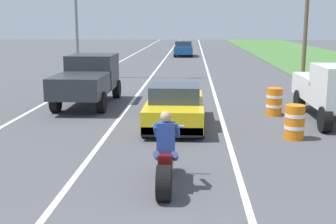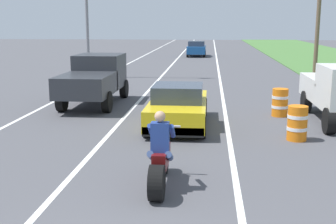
# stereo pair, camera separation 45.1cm
# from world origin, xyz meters

# --- Properties ---
(lane_stripe_left_solid) EXTENTS (0.14, 120.00, 0.01)m
(lane_stripe_left_solid) POSITION_xyz_m (-5.40, 20.00, 0.00)
(lane_stripe_left_solid) COLOR white
(lane_stripe_left_solid) RESTS_ON ground
(lane_stripe_right_solid) EXTENTS (0.14, 120.00, 0.01)m
(lane_stripe_right_solid) POSITION_xyz_m (1.80, 20.00, 0.00)
(lane_stripe_right_solid) COLOR white
(lane_stripe_right_solid) RESTS_ON ground
(lane_stripe_centre_dashed) EXTENTS (0.14, 120.00, 0.01)m
(lane_stripe_centre_dashed) POSITION_xyz_m (-1.80, 20.00, 0.00)
(lane_stripe_centre_dashed) COLOR white
(lane_stripe_centre_dashed) RESTS_ON ground
(motorcycle_with_rider) EXTENTS (0.70, 2.21, 1.62)m
(motorcycle_with_rider) POSITION_xyz_m (0.24, 4.01, 0.59)
(motorcycle_with_rider) COLOR black
(motorcycle_with_rider) RESTS_ON ground
(sports_car_yellow) EXTENTS (1.84, 4.30, 1.37)m
(sports_car_yellow) POSITION_xyz_m (0.20, 9.63, 0.63)
(sports_car_yellow) COLOR yellow
(sports_car_yellow) RESTS_ON ground
(pickup_truck_left_lane_dark_grey) EXTENTS (2.02, 4.80, 1.98)m
(pickup_truck_left_lane_dark_grey) POSITION_xyz_m (-3.49, 13.16, 1.11)
(pickup_truck_left_lane_dark_grey) COLOR #2D3035
(pickup_truck_left_lane_dark_grey) RESTS_ON ground
(traffic_light_mast_near) EXTENTS (4.79, 0.34, 6.00)m
(traffic_light_mast_near) POSITION_xyz_m (-4.64, 21.77, 4.01)
(traffic_light_mast_near) COLOR gray
(traffic_light_mast_near) RESTS_ON ground
(utility_pole_roadside) EXTENTS (0.24, 0.24, 8.50)m
(utility_pole_roadside) POSITION_xyz_m (7.50, 22.89, 4.25)
(utility_pole_roadside) COLOR brown
(utility_pole_roadside) RESTS_ON ground
(construction_barrel_nearest) EXTENTS (0.58, 0.58, 1.00)m
(construction_barrel_nearest) POSITION_xyz_m (3.72, 8.14, 0.50)
(construction_barrel_nearest) COLOR orange
(construction_barrel_nearest) RESTS_ON ground
(construction_barrel_mid) EXTENTS (0.58, 0.58, 1.00)m
(construction_barrel_mid) POSITION_xyz_m (3.73, 11.46, 0.50)
(construction_barrel_mid) COLOR orange
(construction_barrel_mid) RESTS_ON ground
(distant_car_far_ahead) EXTENTS (1.80, 4.00, 1.50)m
(distant_car_far_ahead) POSITION_xyz_m (-0.15, 39.32, 0.77)
(distant_car_far_ahead) COLOR #194C8C
(distant_car_far_ahead) RESTS_ON ground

